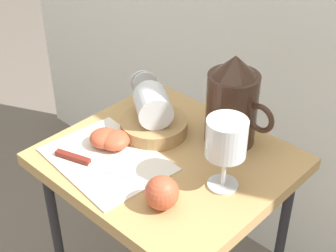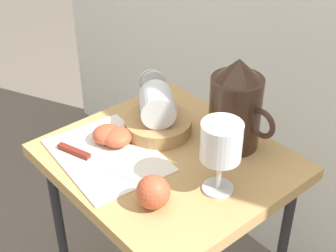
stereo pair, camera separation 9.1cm
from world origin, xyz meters
name	(u,v)px [view 1 (the left image)]	position (x,y,z in m)	size (l,w,h in m)	color
table	(168,182)	(0.00, 0.00, 0.59)	(0.50, 0.45, 0.66)	tan
linen_napkin	(107,159)	(-0.09, -0.10, 0.67)	(0.27, 0.20, 0.00)	silver
basket_tray	(154,126)	(-0.09, 0.04, 0.68)	(0.16, 0.16, 0.04)	#AD8451
pitcher	(232,108)	(0.06, 0.14, 0.75)	(0.17, 0.11, 0.21)	#382319
wine_glass_upright	(226,142)	(0.15, 0.01, 0.77)	(0.08, 0.08, 0.16)	silver
wine_glass_tipped_near	(153,104)	(-0.09, 0.05, 0.74)	(0.17, 0.15, 0.08)	silver
wine_glass_tipped_far	(152,102)	(-0.10, 0.06, 0.74)	(0.17, 0.13, 0.07)	silver
apple_half_left	(104,138)	(-0.13, -0.07, 0.69)	(0.07, 0.07, 0.04)	#C15133
apple_half_right	(115,140)	(-0.11, -0.06, 0.69)	(0.07, 0.07, 0.04)	#C15133
apple_whole	(162,193)	(0.10, -0.12, 0.70)	(0.07, 0.07, 0.07)	#C15133
knife	(88,163)	(-0.10, -0.14, 0.67)	(0.23, 0.09, 0.01)	silver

